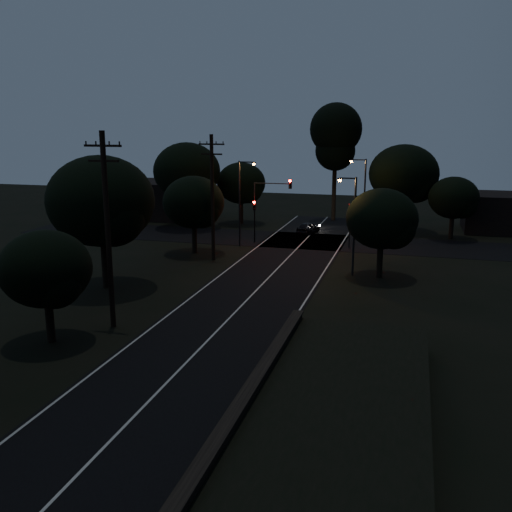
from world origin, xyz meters
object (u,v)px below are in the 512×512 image
Objects in this scene: utility_pole_mid at (108,228)px; car at (308,228)px; streetlight_b at (363,194)px; signal_right at (350,218)px; utility_pole_far at (212,196)px; tall_pine at (336,136)px; streetlight_c at (352,219)px; signal_mast at (271,199)px; streetlight_a at (241,197)px; signal_left at (254,214)px.

car is (5.62, 31.00, -5.13)m from utility_pole_mid.
signal_right is at bearing -100.00° from streetlight_b.
car is (-5.69, 2.00, -4.03)m from streetlight_b.
utility_pole_mid is at bearing -90.00° from utility_pole_far.
signal_right is at bearing 67.01° from utility_pole_mid.
car is at bearing -98.73° from tall_pine.
tall_pine is 26.06m from streetlight_c.
tall_pine is 1.72× the size of streetlight_b.
car is (5.62, 14.00, -4.88)m from utility_pole_far.
signal_mast is (3.09, 7.99, -1.15)m from utility_pole_far.
utility_pole_far is 1.31× the size of streetlight_a.
streetlight_a is (-9.91, -1.99, 1.80)m from signal_right.
tall_pine is at bearing 80.07° from utility_pole_mid.
signal_left is 1.00× the size of signal_right.
signal_left is (1.40, 24.99, -2.90)m from utility_pole_mid.
tall_pine reaches higher than utility_pole_mid.
tall_pine is at bearing 111.38° from streetlight_b.
streetlight_b is (4.31, -11.00, -5.26)m from tall_pine.
streetlight_a and streetlight_b have the same top height.
tall_pine is 3.35× the size of signal_right.
signal_left is 2.77m from streetlight_a.
utility_pole_far is 8.64m from signal_mast.
utility_pole_far is at bearing -106.93° from tall_pine.
signal_mast reaches higher than car.
streetlight_b is 2.25× the size of car.
utility_pole_mid is 31.15m from streetlight_b.
streetlight_b reaches higher than signal_left.
tall_pine is 2.20× the size of signal_mast.
signal_right is (10.60, 7.99, -2.65)m from utility_pole_far.
utility_pole_far is 16.51m from streetlight_b.
car is (4.22, 6.01, -2.23)m from signal_left.
signal_right is 0.55× the size of streetlight_c.
car is at bearing 129.65° from signal_right.
utility_pole_far is 2.56× the size of signal_right.
signal_left is (1.40, 7.99, -2.65)m from utility_pole_far.
signal_mast is 0.83× the size of streetlight_c.
signal_mast is 0.78× the size of streetlight_a.
signal_right is at bearing 143.28° from car.
streetlight_a is 10.22m from car.
streetlight_a reaches higher than signal_mast.
streetlight_b is (8.22, 4.01, 0.30)m from signal_mast.
streetlight_a is 12.19m from streetlight_b.
signal_mast is 1.76× the size of car.
signal_right is 0.66× the size of signal_mast.
tall_pine reaches higher than utility_pole_far.
car is at bearing 67.15° from signal_mast.
streetlight_c is (8.74, -9.99, 0.01)m from signal_mast.
streetlight_a is at bearing 72.01° from car.
utility_pole_mid is 1.05× the size of utility_pole_far.
signal_right is at bearing 37.00° from utility_pole_far.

